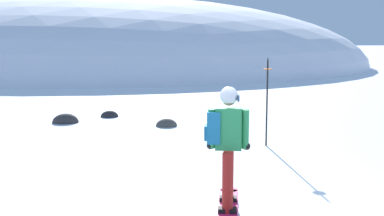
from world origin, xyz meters
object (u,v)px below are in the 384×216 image
(snowboarder_main, at_px, (226,144))
(rock_dark, at_px, (66,123))
(piste_marker_near, at_px, (267,96))
(rock_small, at_px, (110,117))
(rock_mid, at_px, (166,126))

(snowboarder_main, height_order, rock_dark, snowboarder_main)
(piste_marker_near, xyz_separation_m, rock_dark, (-4.79, 3.66, -1.12))
(rock_small, bearing_deg, rock_dark, -143.59)
(rock_dark, bearing_deg, rock_small, 36.41)
(rock_mid, bearing_deg, piste_marker_near, -53.79)
(rock_dark, relative_size, rock_small, 1.37)
(rock_dark, xyz_separation_m, rock_mid, (2.79, -0.93, 0.00))
(rock_mid, bearing_deg, snowboarder_main, -87.33)
(snowboarder_main, relative_size, piste_marker_near, 0.92)
(rock_small, bearing_deg, piste_marker_near, -51.71)
(snowboarder_main, bearing_deg, rock_mid, 92.67)
(rock_mid, distance_m, rock_small, 2.41)
(snowboarder_main, relative_size, rock_dark, 2.44)
(snowboarder_main, distance_m, piste_marker_near, 4.21)
(snowboarder_main, xyz_separation_m, rock_dark, (-3.10, 7.51, -0.92))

